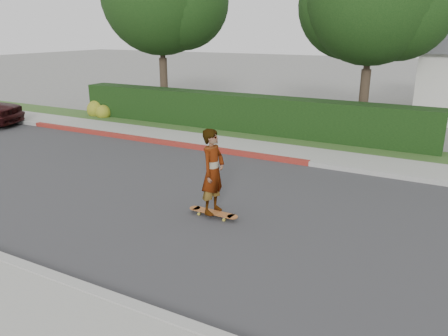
{
  "coord_description": "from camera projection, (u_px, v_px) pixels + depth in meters",
  "views": [
    {
      "loc": [
        4.7,
        -8.28,
        3.98
      ],
      "look_at": [
        0.29,
        -0.08,
        1.0
      ],
      "focal_mm": 35.0,
      "sensor_mm": 36.0,
      "label": 1
    }
  ],
  "objects": [
    {
      "name": "tree_center",
      "position": [
        374.0,
        2.0,
        15.83
      ],
      "size": [
        5.66,
        4.84,
        7.44
      ],
      "color": "#33261C",
      "rests_on": "ground"
    },
    {
      "name": "hedge",
      "position": [
        238.0,
        113.0,
        17.45
      ],
      "size": [
        15.0,
        1.0,
        1.5
      ],
      "primitive_type": "cube",
      "color": "black",
      "rests_on": "ground"
    },
    {
      "name": "skateboarder",
      "position": [
        213.0,
        172.0,
        9.34
      ],
      "size": [
        0.46,
        0.69,
        1.87
      ],
      "primitive_type": "imported",
      "rotation": [
        0.0,
        0.0,
        1.55
      ],
      "color": "white",
      "rests_on": "skateboard"
    },
    {
      "name": "curb_near",
      "position": [
        86.0,
        291.0,
        6.82
      ],
      "size": [
        60.0,
        0.2,
        0.15
      ],
      "primitive_type": "cube",
      "color": "#9E9E99",
      "rests_on": "ground"
    },
    {
      "name": "curb_red_section",
      "position": [
        151.0,
        140.0,
        15.95
      ],
      "size": [
        12.0,
        0.21,
        0.15
      ],
      "primitive_type": "cube",
      "color": "maroon",
      "rests_on": "ground"
    },
    {
      "name": "road",
      "position": [
        215.0,
        205.0,
        10.28
      ],
      "size": [
        60.0,
        8.0,
        0.01
      ],
      "primitive_type": "cube",
      "color": "#2D2D30",
      "rests_on": "ground"
    },
    {
      "name": "sidewalk_far",
      "position": [
        289.0,
        153.0,
        14.46
      ],
      "size": [
        60.0,
        1.6,
        0.12
      ],
      "primitive_type": "cube",
      "color": "gray",
      "rests_on": "ground"
    },
    {
      "name": "ground",
      "position": [
        215.0,
        206.0,
        10.28
      ],
      "size": [
        120.0,
        120.0,
        0.0
      ],
      "primitive_type": "plane",
      "color": "slate",
      "rests_on": "ground"
    },
    {
      "name": "planting_strip",
      "position": [
        304.0,
        142.0,
        15.81
      ],
      "size": [
        60.0,
        1.6,
        0.1
      ],
      "primitive_type": "cube",
      "color": "#2D4C1E",
      "rests_on": "ground"
    },
    {
      "name": "skateboard",
      "position": [
        213.0,
        213.0,
        9.63
      ],
      "size": [
        1.21,
        0.26,
        0.11
      ],
      "rotation": [
        0.0,
        0.0,
        -0.02
      ],
      "color": "gold",
      "rests_on": "ground"
    },
    {
      "name": "flowering_shrub",
      "position": [
        99.0,
        111.0,
        20.34
      ],
      "size": [
        1.4,
        1.0,
        0.9
      ],
      "color": "#2D4C19",
      "rests_on": "ground"
    },
    {
      "name": "sidewalk_near",
      "position": [
        38.0,
        324.0,
        6.07
      ],
      "size": [
        60.0,
        1.6,
        0.12
      ],
      "primitive_type": "cube",
      "color": "gray",
      "rests_on": "ground"
    },
    {
      "name": "curb_far",
      "position": [
        279.0,
        159.0,
        13.7
      ],
      "size": [
        60.0,
        0.2,
        0.15
      ],
      "primitive_type": "cube",
      "color": "#9E9E99",
      "rests_on": "ground"
    }
  ]
}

